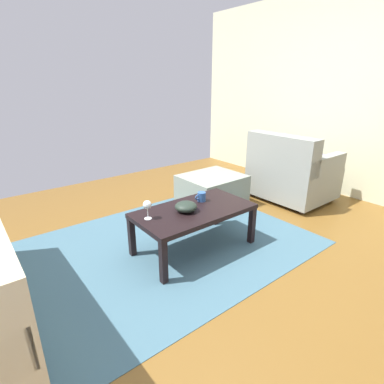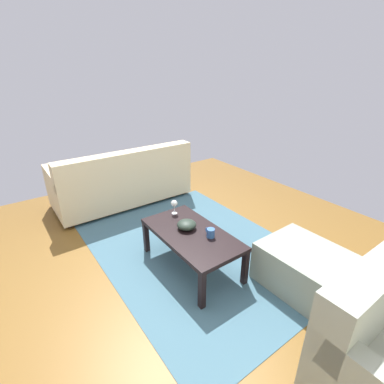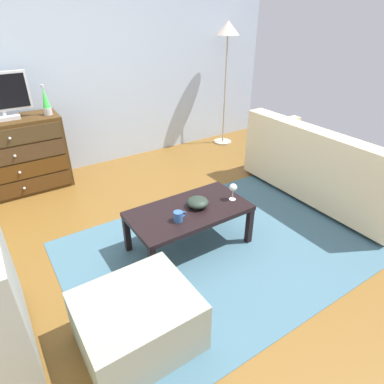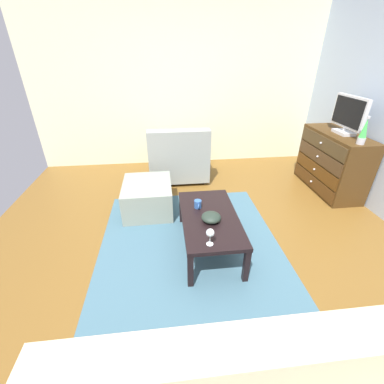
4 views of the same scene
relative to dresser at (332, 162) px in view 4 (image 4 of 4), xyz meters
The scene contains 12 objects.
ground_plane 2.29m from the dresser, 61.20° to the right, with size 5.41×5.03×0.05m, color brown.
wall_plain_left 2.55m from the dresser, 125.19° to the right, with size 0.12×5.03×2.53m, color beige.
area_rug 2.55m from the dresser, 59.40° to the right, with size 2.60×1.90×0.01m, color #3D6070.
dresser is the anchor object (origin of this frame).
tv 0.68m from the dresser, 41.34° to the left, with size 0.60×0.18×0.48m.
lava_lamp 0.73m from the dresser, ahead, with size 0.09×0.09×0.33m.
coffee_table 2.26m from the dresser, 60.88° to the right, with size 1.04×0.55×0.39m.
wine_glass 2.54m from the dresser, 53.46° to the right, with size 0.07×0.07×0.16m.
mug 2.27m from the dresser, 65.71° to the right, with size 0.11×0.08×0.08m.
bowl_decorative 2.30m from the dresser, 59.05° to the right, with size 0.19×0.19×0.08m, color #212D25.
armchair 2.26m from the dresser, 106.05° to the right, with size 0.80×0.90×0.85m.
ottoman 2.65m from the dresser, 83.57° to the right, with size 0.70×0.60×0.38m, color gray.
Camera 4 is at (2.09, -0.42, 1.84)m, focal length 23.91 mm.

